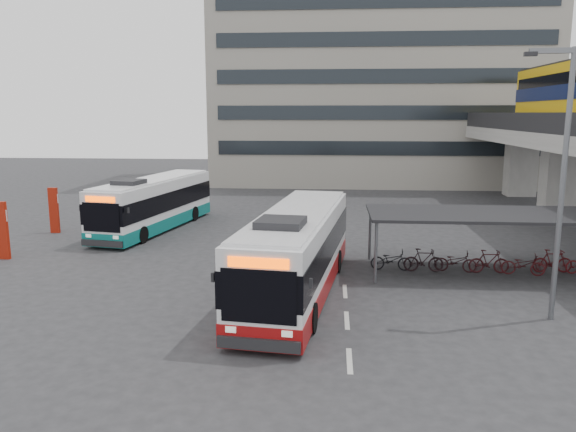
# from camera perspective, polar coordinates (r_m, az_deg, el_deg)

# --- Properties ---
(ground) EXTENTS (120.00, 120.00, 0.00)m
(ground) POSITION_cam_1_polar(r_m,az_deg,el_deg) (21.35, -0.97, -7.50)
(ground) COLOR #28282B
(ground) RESTS_ON ground
(bike_shelter) EXTENTS (10.00, 4.00, 2.54)m
(bike_shelter) POSITION_cam_1_polar(r_m,az_deg,el_deg) (24.68, 19.80, -2.40)
(bike_shelter) COLOR #595B60
(bike_shelter) RESTS_ON ground
(office_block) EXTENTS (30.00, 15.00, 25.00)m
(office_block) POSITION_cam_1_polar(r_m,az_deg,el_deg) (56.68, 8.97, 16.31)
(office_block) COLOR gray
(office_block) RESTS_ON ground
(road_markings) EXTENTS (0.15, 7.60, 0.01)m
(road_markings) POSITION_cam_1_polar(r_m,az_deg,el_deg) (18.44, 6.00, -10.49)
(road_markings) COLOR beige
(road_markings) RESTS_ON ground
(bus_main) EXTENTS (3.79, 11.47, 3.33)m
(bus_main) POSITION_cam_1_polar(r_m,az_deg,el_deg) (20.49, 0.93, -3.78)
(bus_main) COLOR white
(bus_main) RESTS_ON ground
(bus_teal) EXTENTS (4.17, 10.89, 3.15)m
(bus_teal) POSITION_cam_1_polar(r_m,az_deg,el_deg) (32.85, -13.40, 1.19)
(bus_teal) COLOR white
(bus_teal) RESTS_ON ground
(pedestrian) EXTENTS (0.71, 0.77, 1.76)m
(pedestrian) POSITION_cam_1_polar(r_m,az_deg,el_deg) (20.70, -3.66, -5.56)
(pedestrian) COLOR black
(pedestrian) RESTS_ON ground
(lamp_post) EXTENTS (1.50, 0.33, 8.51)m
(lamp_post) POSITION_cam_1_polar(r_m,az_deg,el_deg) (19.28, 25.91, 4.26)
(lamp_post) COLOR #595B60
(lamp_post) RESTS_ON ground
(sign_totem_mid) EXTENTS (0.58, 0.21, 2.66)m
(sign_totem_mid) POSITION_cam_1_polar(r_m,az_deg,el_deg) (28.52, -27.03, -1.24)
(sign_totem_mid) COLOR #951809
(sign_totem_mid) RESTS_ON ground
(sign_totem_north) EXTENTS (0.55, 0.17, 2.53)m
(sign_totem_north) POSITION_cam_1_polar(r_m,az_deg,el_deg) (33.62, -22.69, 0.60)
(sign_totem_north) COLOR #951809
(sign_totem_north) RESTS_ON ground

